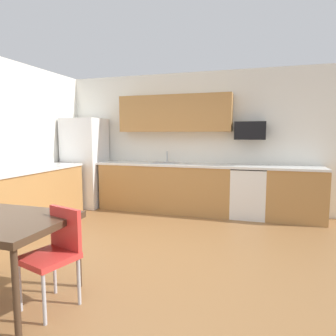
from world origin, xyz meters
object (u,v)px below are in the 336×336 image
at_px(refrigerator, 86,163).
at_px(chair_near_table, 55,249).
at_px(oven_range, 248,192).
at_px(microwave, 250,131).

distance_m(refrigerator, chair_near_table, 3.78).
distance_m(refrigerator, oven_range, 3.34).
distance_m(refrigerator, microwave, 3.37).
xyz_separation_m(refrigerator, microwave, (3.31, 0.18, 0.65)).
relative_size(microwave, chair_near_table, 0.64).
bearing_deg(oven_range, chair_near_table, -114.11).
bearing_deg(chair_near_table, refrigerator, 118.44).
relative_size(refrigerator, chair_near_table, 2.15).
bearing_deg(microwave, chair_near_table, -113.50).
bearing_deg(refrigerator, chair_near_table, -61.56).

